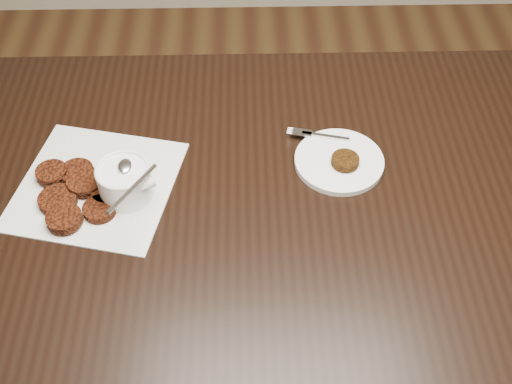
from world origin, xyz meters
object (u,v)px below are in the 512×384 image
at_px(table, 290,312).
at_px(plate_with_patty, 339,159).
at_px(napkin, 97,185).
at_px(sauce_ramekin, 122,169).

height_order(table, plate_with_patty, plate_with_patty).
height_order(napkin, sauce_ramekin, sauce_ramekin).
distance_m(napkin, sauce_ramekin, 0.10).
height_order(sauce_ramekin, plate_with_patty, sauce_ramekin).
height_order(napkin, plate_with_patty, plate_with_patty).
height_order(table, sauce_ramekin, sauce_ramekin).
height_order(table, napkin, napkin).
bearing_deg(sauce_ramekin, napkin, 158.81).
bearing_deg(table, sauce_ramekin, 172.58).
xyz_separation_m(table, napkin, (-0.39, 0.07, 0.38)).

